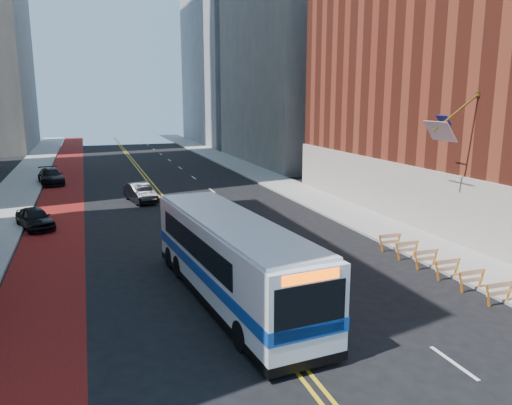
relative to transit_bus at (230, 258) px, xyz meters
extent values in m
plane|color=black|center=(0.52, -5.28, -1.83)|extent=(160.00, 160.00, 0.00)
cube|color=gray|center=(-11.48, 24.72, -1.75)|extent=(4.00, 140.00, 0.15)
cube|color=gray|center=(12.52, 24.72, -1.75)|extent=(4.00, 140.00, 0.15)
cube|color=maroon|center=(-7.58, 24.72, -1.82)|extent=(3.60, 140.00, 0.01)
cube|color=gold|center=(0.34, 24.72, -1.83)|extent=(0.14, 140.00, 0.01)
cube|color=gold|center=(0.70, 24.72, -1.83)|extent=(0.14, 140.00, 0.01)
cube|color=silver|center=(5.32, -7.28, -1.82)|extent=(0.14, 2.20, 0.01)
cube|color=silver|center=(5.32, 0.72, -1.82)|extent=(0.14, 2.20, 0.01)
cube|color=silver|center=(5.32, 8.72, -1.82)|extent=(0.14, 2.20, 0.01)
cube|color=silver|center=(5.32, 16.72, -1.82)|extent=(0.14, 2.20, 0.01)
cube|color=silver|center=(5.32, 24.72, -1.82)|extent=(0.14, 2.20, 0.01)
cube|color=silver|center=(5.32, 32.72, -1.82)|extent=(0.14, 2.20, 0.01)
cube|color=silver|center=(5.32, 40.72, -1.82)|extent=(0.14, 2.20, 0.01)
cube|color=silver|center=(5.32, 48.72, -1.82)|extent=(0.14, 2.20, 0.01)
cube|color=silver|center=(5.32, 56.72, -1.82)|extent=(0.14, 2.20, 0.01)
cube|color=silver|center=(5.32, 64.72, -1.82)|extent=(0.14, 2.20, 0.01)
cube|color=silver|center=(5.32, 72.72, -1.82)|extent=(0.14, 2.20, 0.01)
cube|color=silver|center=(5.32, 80.72, -1.82)|extent=(0.14, 2.20, 0.01)
cube|color=#9E9384|center=(14.57, 6.72, 0.17)|extent=(0.50, 36.00, 4.00)
cube|color=black|center=(14.67, 0.72, -0.73)|extent=(0.35, 2.80, 2.20)
cube|color=black|center=(14.67, 7.72, -0.73)|extent=(0.35, 2.80, 2.20)
cube|color=black|center=(14.67, 14.72, -0.73)|extent=(0.35, 2.80, 2.20)
cube|color=#A57F33|center=(14.57, 2.72, 6.67)|extent=(0.25, 0.25, 0.25)
cylinder|color=#A57F33|center=(13.22, 2.72, 5.77)|extent=(2.85, 0.12, 2.05)
cube|color=#B21419|center=(12.22, 2.72, 4.77)|extent=(0.75, 1.90, 1.05)
cube|color=navy|center=(12.77, 3.17, 5.32)|extent=(0.39, 0.85, 0.52)
cube|color=slate|center=(23.52, 42.72, 18.17)|extent=(18.00, 26.00, 40.00)
cube|color=orange|center=(9.57, -4.18, -1.33)|extent=(0.32, 0.06, 0.99)
cube|color=orange|center=(10.67, -4.18, -1.33)|extent=(0.32, 0.06, 0.99)
cube|color=orange|center=(10.12, -4.18, -0.93)|extent=(1.25, 0.05, 0.22)
cube|color=orange|center=(10.12, -4.18, -1.28)|extent=(1.25, 0.05, 0.18)
cube|color=orange|center=(9.57, -2.63, -1.33)|extent=(0.32, 0.06, 0.99)
cube|color=orange|center=(10.67, -2.63, -1.33)|extent=(0.32, 0.06, 0.99)
cube|color=orange|center=(10.12, -2.63, -0.93)|extent=(1.25, 0.05, 0.22)
cube|color=orange|center=(10.12, -2.63, -1.28)|extent=(1.25, 0.05, 0.18)
cube|color=orange|center=(9.57, -1.08, -1.33)|extent=(0.32, 0.06, 0.99)
cube|color=orange|center=(10.67, -1.08, -1.33)|extent=(0.32, 0.06, 0.99)
cube|color=orange|center=(10.12, -1.08, -0.93)|extent=(1.25, 0.05, 0.22)
cube|color=orange|center=(10.12, -1.08, -1.28)|extent=(1.25, 0.05, 0.18)
cube|color=orange|center=(9.57, 0.47, -1.33)|extent=(0.32, 0.06, 0.99)
cube|color=orange|center=(10.67, 0.47, -1.33)|extent=(0.32, 0.06, 0.99)
cube|color=orange|center=(10.12, 0.47, -0.93)|extent=(1.25, 0.05, 0.22)
cube|color=orange|center=(10.12, 0.47, -1.28)|extent=(1.25, 0.05, 0.18)
cube|color=orange|center=(9.57, 2.02, -1.33)|extent=(0.32, 0.06, 0.99)
cube|color=orange|center=(10.67, 2.02, -1.33)|extent=(0.32, 0.06, 0.99)
cube|color=orange|center=(10.12, 2.02, -0.93)|extent=(1.25, 0.05, 0.22)
cube|color=orange|center=(10.12, 2.02, -1.28)|extent=(1.25, 0.05, 0.18)
cube|color=orange|center=(9.57, 3.57, -1.33)|extent=(0.32, 0.06, 0.99)
cube|color=orange|center=(10.67, 3.57, -1.33)|extent=(0.32, 0.06, 0.99)
cube|color=orange|center=(10.12, 3.57, -0.93)|extent=(1.25, 0.05, 0.22)
cube|color=orange|center=(10.12, 3.57, -1.28)|extent=(1.25, 0.05, 0.18)
cube|color=silver|center=(0.01, -0.14, 0.05)|extent=(3.95, 12.91, 3.02)
cube|color=#113F9E|center=(0.01, -0.14, -0.40)|extent=(3.99, 12.96, 0.48)
cube|color=black|center=(-0.07, 0.71, 0.55)|extent=(3.64, 9.12, 1.01)
cube|color=black|center=(0.61, -6.43, 0.29)|extent=(2.42, 0.34, 1.69)
cube|color=black|center=(-0.59, 6.15, 0.50)|extent=(2.20, 0.31, 1.06)
cube|color=#FF5905|center=(0.62, -6.44, 1.35)|extent=(1.93, 0.27, 0.32)
cube|color=silver|center=(0.01, -0.14, 1.61)|extent=(3.75, 12.26, 0.13)
cube|color=black|center=(0.01, -0.14, -1.46)|extent=(3.98, 12.94, 0.32)
cylinder|color=black|center=(-0.84, -4.30, -1.30)|extent=(0.42, 1.08, 1.06)
cylinder|color=black|center=(1.64, -4.07, -1.30)|extent=(0.42, 1.08, 1.06)
cylinder|color=black|center=(-1.57, 3.28, -1.30)|extent=(0.42, 1.08, 1.06)
cylinder|color=black|center=(0.92, 3.52, -1.30)|extent=(0.42, 1.08, 1.06)
cylinder|color=black|center=(-1.71, 4.80, -1.30)|extent=(0.42, 1.08, 1.06)
cylinder|color=black|center=(0.77, 5.04, -1.30)|extent=(0.42, 1.08, 1.06)
imported|color=black|center=(-8.78, 15.25, -1.13)|extent=(2.98, 4.40, 1.39)
imported|color=black|center=(-1.39, 21.71, -1.08)|extent=(2.45, 4.79, 1.51)
imported|color=black|center=(-8.78, 33.32, -1.07)|extent=(2.95, 5.50, 1.51)
camera|label=1|loc=(-5.37, -18.99, 6.47)|focal=35.00mm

